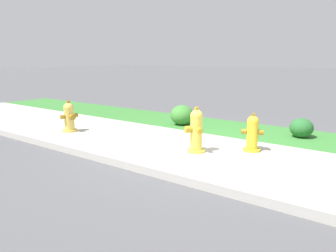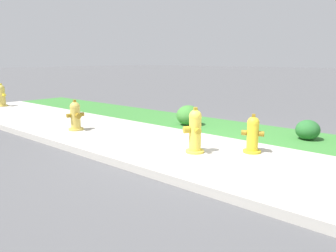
{
  "view_description": "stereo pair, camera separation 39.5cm",
  "coord_description": "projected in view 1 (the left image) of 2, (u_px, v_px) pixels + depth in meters",
  "views": [
    {
      "loc": [
        2.99,
        -4.68,
        1.58
      ],
      "look_at": [
        -0.45,
        -0.09,
        0.4
      ],
      "focal_mm": 35.0,
      "sensor_mm": 36.0,
      "label": 1
    },
    {
      "loc": [
        3.3,
        -4.43,
        1.58
      ],
      "look_at": [
        -0.45,
        -0.09,
        0.4
      ],
      "focal_mm": 35.0,
      "sensor_mm": 36.0,
      "label": 2
    }
  ],
  "objects": [
    {
      "name": "ground_plane",
      "position": [
        191.0,
        151.0,
        5.74
      ],
      "size": [
        120.0,
        120.0,
        0.0
      ],
      "primitive_type": "plane",
      "color": "#515154"
    },
    {
      "name": "fire_hydrant_across_street",
      "position": [
        252.0,
        133.0,
        5.64
      ],
      "size": [
        0.38,
        0.35,
        0.67
      ],
      "rotation": [
        0.0,
        0.0,
        0.37
      ],
      "color": "yellow",
      "rests_on": "ground"
    },
    {
      "name": "grass_verge",
      "position": [
        242.0,
        130.0,
        7.41
      ],
      "size": [
        18.0,
        1.73,
        0.01
      ],
      "primitive_type": "cube",
      "color": "#387A33",
      "rests_on": "ground"
    },
    {
      "name": "shrub_bush_near_lamp",
      "position": [
        301.0,
        128.0,
        6.67
      ],
      "size": [
        0.47,
        0.47,
        0.4
      ],
      "color": "#28662D",
      "rests_on": "ground"
    },
    {
      "name": "sidewalk_pavement",
      "position": [
        191.0,
        150.0,
        5.74
      ],
      "size": [
        18.0,
        2.53,
        0.01
      ],
      "primitive_type": "cube",
      "color": "#BCB7AD",
      "rests_on": "ground"
    },
    {
      "name": "street_curb",
      "position": [
        140.0,
        167.0,
        4.68
      ],
      "size": [
        18.0,
        0.16,
        0.12
      ],
      "primitive_type": "cube",
      "color": "#BCB7AD",
      "rests_on": "ground"
    },
    {
      "name": "shrub_bush_mid_verge",
      "position": [
        182.0,
        115.0,
        7.94
      ],
      "size": [
        0.57,
        0.57,
        0.48
      ],
      "color": "#3D7F33",
      "rests_on": "ground"
    },
    {
      "name": "fire_hydrant_mid_block",
      "position": [
        196.0,
        131.0,
        5.55
      ],
      "size": [
        0.36,
        0.36,
        0.79
      ],
      "rotation": [
        0.0,
        0.0,
        2.52
      ],
      "color": "yellow",
      "rests_on": "ground"
    },
    {
      "name": "fire_hydrant_far_end",
      "position": [
        69.0,
        117.0,
        7.16
      ],
      "size": [
        0.38,
        0.4,
        0.69
      ],
      "rotation": [
        0.0,
        0.0,
        4.5
      ],
      "color": "gold",
      "rests_on": "ground"
    }
  ]
}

